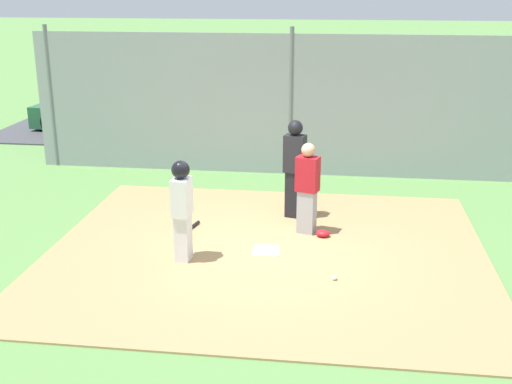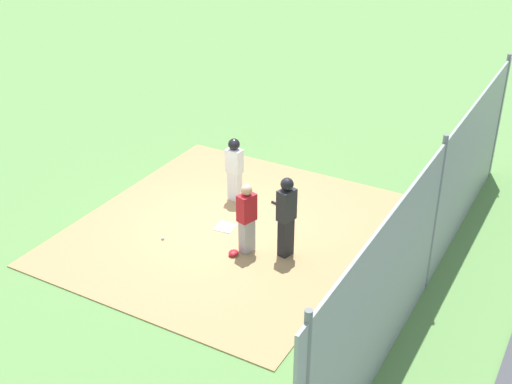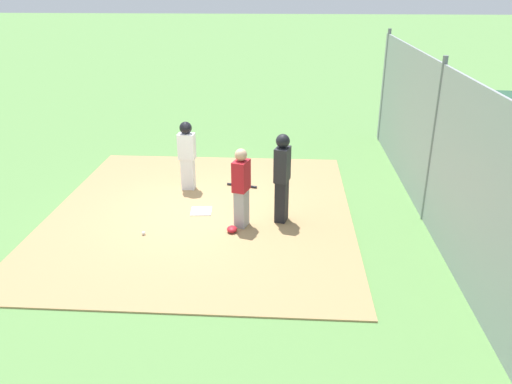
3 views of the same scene
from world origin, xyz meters
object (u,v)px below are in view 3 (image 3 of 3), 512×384
(home_plate, at_px, (201,211))
(runner, at_px, (187,151))
(baseball_bat, at_px, (242,185))
(baseball, at_px, (144,233))
(parked_car_green, at_px, (508,121))
(catcher, at_px, (241,187))
(umpire, at_px, (282,176))
(catcher_mask, at_px, (232,229))

(home_plate, relative_size, runner, 0.27)
(baseball_bat, distance_m, baseball, 3.12)
(baseball, xyz_separation_m, parked_car_green, (7.04, -9.57, 0.55))
(home_plate, distance_m, catcher, 1.39)
(umpire, bearing_deg, catcher_mask, 45.79)
(catcher, height_order, baseball, catcher)
(parked_car_green, bearing_deg, baseball, -48.30)
(catcher, bearing_deg, baseball_bat, -67.73)
(runner, bearing_deg, home_plate, 25.07)
(umpire, xyz_separation_m, parked_car_green, (6.22, -6.89, -0.41))
(catcher, xyz_separation_m, umpire, (0.28, -0.80, 0.14))
(runner, xyz_separation_m, baseball, (-2.41, 0.44, -0.90))
(catcher_mask, bearing_deg, runner, 30.24)
(baseball_bat, height_order, catcher_mask, catcher_mask)
(home_plate, bearing_deg, parked_car_green, -55.60)
(runner, height_order, catcher_mask, runner)
(parked_car_green, bearing_deg, umpire, -42.55)
(home_plate, height_order, runner, runner)
(baseball_bat, relative_size, catcher_mask, 3.12)
(catcher, distance_m, parked_car_green, 10.08)
(home_plate, bearing_deg, umpire, -100.52)
(catcher, xyz_separation_m, catcher_mask, (-0.30, 0.17, -0.79))
(umpire, height_order, baseball_bat, umpire)
(umpire, bearing_deg, parked_car_green, -123.42)
(runner, relative_size, baseball_bat, 2.19)
(umpire, bearing_deg, baseball, 31.45)
(catcher_mask, bearing_deg, baseball_bat, 0.35)
(baseball_bat, bearing_deg, baseball, 70.23)
(catcher, height_order, baseball_bat, catcher)
(umpire, height_order, runner, umpire)
(catcher, xyz_separation_m, runner, (1.88, 1.44, 0.09))
(baseball_bat, distance_m, parked_car_green, 9.05)
(umpire, height_order, parked_car_green, umpire)
(umpire, bearing_deg, catcher, 34.15)
(catcher_mask, bearing_deg, catcher, -28.91)
(umpire, distance_m, parked_car_green, 9.30)
(home_plate, distance_m, catcher_mask, 1.19)
(catcher, xyz_separation_m, baseball_bat, (2.08, 0.18, -0.82))
(parked_car_green, bearing_deg, runner, -57.75)
(catcher_mask, height_order, parked_car_green, parked_car_green)
(catcher, xyz_separation_m, parked_car_green, (6.51, -7.69, -0.26))
(baseball_bat, bearing_deg, catcher_mask, 103.67)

